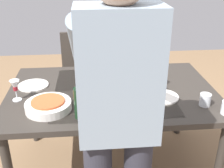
# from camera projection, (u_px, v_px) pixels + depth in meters

# --- Properties ---
(ground_plane) EXTENTS (6.00, 6.00, 0.00)m
(ground_plane) POSITION_uv_depth(u_px,v_px,m) (112.00, 166.00, 2.40)
(ground_plane) COLOR #846647
(dining_table) EXTENTS (1.55, 1.01, 0.73)m
(dining_table) POSITION_uv_depth(u_px,v_px,m) (112.00, 98.00, 2.12)
(dining_table) COLOR #332D28
(dining_table) RESTS_ON ground_plane
(chair_near) EXTENTS (0.40, 0.40, 0.91)m
(chair_near) POSITION_uv_depth(u_px,v_px,m) (81.00, 71.00, 2.95)
(chair_near) COLOR black
(chair_near) RESTS_ON ground_plane
(person_server) EXTENTS (0.42, 0.61, 1.69)m
(person_server) POSITION_uv_depth(u_px,v_px,m) (118.00, 118.00, 1.29)
(person_server) COLOR #2D2D38
(person_server) RESTS_ON ground_plane
(wine_bottle) EXTENTS (0.07, 0.07, 0.30)m
(wine_bottle) POSITION_uv_depth(u_px,v_px,m) (80.00, 102.00, 1.70)
(wine_bottle) COLOR black
(wine_bottle) RESTS_ON dining_table
(wine_glass_left) EXTENTS (0.07, 0.07, 0.15)m
(wine_glass_left) POSITION_uv_depth(u_px,v_px,m) (15.00, 87.00, 1.90)
(wine_glass_left) COLOR white
(wine_glass_left) RESTS_ON dining_table
(wine_glass_right) EXTENTS (0.07, 0.07, 0.15)m
(wine_glass_right) POSITION_uv_depth(u_px,v_px,m) (134.00, 69.00, 2.20)
(wine_glass_right) COLOR white
(wine_glass_right) RESTS_ON dining_table
(water_cup_near_left) EXTENTS (0.07, 0.07, 0.10)m
(water_cup_near_left) POSITION_uv_depth(u_px,v_px,m) (160.00, 79.00, 2.15)
(water_cup_near_left) COLOR silver
(water_cup_near_left) RESTS_ON dining_table
(water_cup_near_right) EXTENTS (0.07, 0.07, 0.09)m
(water_cup_near_right) POSITION_uv_depth(u_px,v_px,m) (122.00, 97.00, 1.90)
(water_cup_near_right) COLOR silver
(water_cup_near_right) RESTS_ON dining_table
(water_cup_far_right) EXTENTS (0.07, 0.07, 0.09)m
(water_cup_far_right) POSITION_uv_depth(u_px,v_px,m) (205.00, 100.00, 1.86)
(water_cup_far_right) COLOR silver
(water_cup_far_right) RESTS_ON dining_table
(serving_bowl_pasta) EXTENTS (0.30, 0.30, 0.07)m
(serving_bowl_pasta) POSITION_uv_depth(u_px,v_px,m) (48.00, 105.00, 1.81)
(serving_bowl_pasta) COLOR white
(serving_bowl_pasta) RESTS_ON dining_table
(dinner_plate_near) EXTENTS (0.23, 0.23, 0.01)m
(dinner_plate_near) POSITION_uv_depth(u_px,v_px,m) (33.00, 85.00, 2.15)
(dinner_plate_near) COLOR white
(dinner_plate_near) RESTS_ON dining_table
(dinner_plate_far) EXTENTS (0.23, 0.23, 0.01)m
(dinner_plate_far) POSITION_uv_depth(u_px,v_px,m) (162.00, 97.00, 1.98)
(dinner_plate_far) COLOR white
(dinner_plate_far) RESTS_ON dining_table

